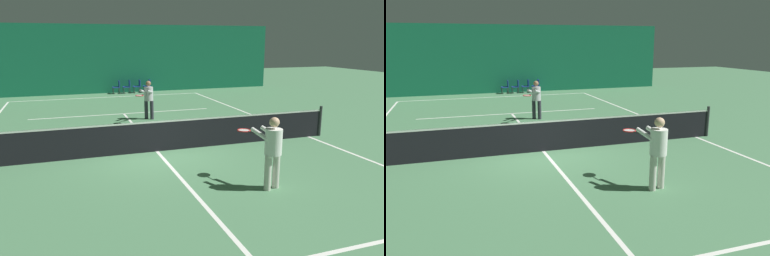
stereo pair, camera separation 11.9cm
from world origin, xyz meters
TOP-DOWN VIEW (x-y plane):
  - ground_plane at (0.00, 0.00)m, footprint 60.00×60.00m
  - backdrop_curtain at (0.00, 13.79)m, footprint 23.00×0.12m
  - court_line_baseline_far at (0.00, 11.90)m, footprint 11.00×0.10m
  - court_line_service_far at (0.00, 6.40)m, footprint 8.25×0.10m
  - court_line_sideline_right at (5.50, 0.00)m, footprint 0.10×23.80m
  - court_line_centre at (0.00, 0.00)m, footprint 0.10×12.80m
  - tennis_net at (0.00, 0.00)m, footprint 12.00×0.10m
  - player_near at (1.76, -3.70)m, footprint 0.68×1.40m
  - player_far at (0.83, 4.80)m, footprint 1.05×1.31m
  - courtside_chair_0 at (0.69, 13.24)m, footprint 0.44×0.44m
  - courtside_chair_1 at (1.35, 13.24)m, footprint 0.44×0.44m
  - courtside_chair_2 at (2.01, 13.24)m, footprint 0.44×0.44m
  - courtside_chair_3 at (2.67, 13.24)m, footprint 0.44×0.44m

SIDE VIEW (x-z plane):
  - ground_plane at x=0.00m, z-range 0.00..0.00m
  - court_line_baseline_far at x=0.00m, z-range 0.00..0.00m
  - court_line_service_far at x=0.00m, z-range 0.00..0.00m
  - court_line_sideline_right at x=5.50m, z-range 0.00..0.00m
  - court_line_centre at x=0.00m, z-range 0.00..0.00m
  - courtside_chair_0 at x=0.69m, z-range 0.07..0.91m
  - courtside_chair_1 at x=1.35m, z-range 0.07..0.91m
  - courtside_chair_2 at x=2.01m, z-range 0.07..0.91m
  - courtside_chair_3 at x=2.67m, z-range 0.07..0.91m
  - tennis_net at x=0.00m, z-range -0.02..1.05m
  - player_far at x=0.83m, z-range 0.14..1.79m
  - player_near at x=1.76m, z-range 0.14..1.81m
  - backdrop_curtain at x=0.00m, z-range 0.00..4.31m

